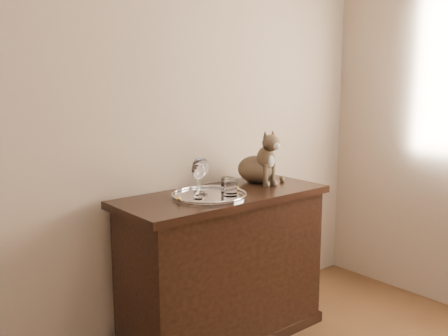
# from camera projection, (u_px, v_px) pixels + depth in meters

# --- Properties ---
(wall_back) EXTENTS (4.00, 0.10, 2.70)m
(wall_back) POSITION_uv_depth(u_px,v_px,m) (91.00, 102.00, 2.49)
(wall_back) COLOR tan
(wall_back) RESTS_ON ground
(sideboard) EXTENTS (1.20, 0.50, 0.85)m
(sideboard) POSITION_uv_depth(u_px,v_px,m) (223.00, 267.00, 2.79)
(sideboard) COLOR black
(sideboard) RESTS_ON ground
(tray) EXTENTS (0.40, 0.40, 0.01)m
(tray) POSITION_uv_depth(u_px,v_px,m) (209.00, 196.00, 2.63)
(tray) COLOR silver
(tray) RESTS_ON sideboard
(wine_glass_b) EXTENTS (0.07, 0.07, 0.19)m
(wine_glass_b) POSITION_uv_depth(u_px,v_px,m) (199.00, 175.00, 2.67)
(wine_glass_b) COLOR white
(wine_glass_b) RESTS_ON tray
(wine_glass_c) EXTENTS (0.07, 0.07, 0.19)m
(wine_glass_c) POSITION_uv_depth(u_px,v_px,m) (199.00, 180.00, 2.55)
(wine_glass_c) COLOR white
(wine_glass_c) RESTS_ON tray
(wine_glass_d) EXTENTS (0.08, 0.08, 0.20)m
(wine_glass_d) POSITION_uv_depth(u_px,v_px,m) (202.00, 177.00, 2.60)
(wine_glass_d) COLOR silver
(wine_glass_d) RESTS_ON tray
(tumbler_a) EXTENTS (0.07, 0.07, 0.08)m
(tumbler_a) POSITION_uv_depth(u_px,v_px,m) (230.00, 189.00, 2.60)
(tumbler_a) COLOR white
(tumbler_a) RESTS_ON tray
(tumbler_c) EXTENTS (0.07, 0.07, 0.08)m
(tumbler_c) POSITION_uv_depth(u_px,v_px,m) (228.00, 185.00, 2.69)
(tumbler_c) COLOR silver
(tumbler_c) RESTS_ON tray
(cat) EXTENTS (0.33, 0.31, 0.32)m
(cat) POSITION_uv_depth(u_px,v_px,m) (257.00, 156.00, 2.97)
(cat) COLOR #4F3C2F
(cat) RESTS_ON sideboard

